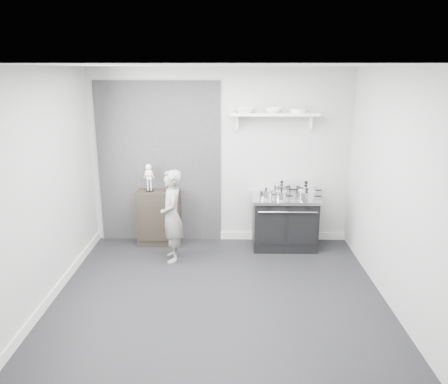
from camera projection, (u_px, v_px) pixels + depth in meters
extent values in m
plane|color=black|center=(218.00, 293.00, 5.37)|extent=(4.00, 4.00, 0.00)
cube|color=#ADADAB|center=(221.00, 157.00, 6.74)|extent=(4.00, 0.02, 2.70)
cube|color=#ADADAB|center=(212.00, 251.00, 3.27)|extent=(4.00, 0.02, 2.70)
cube|color=#ADADAB|center=(44.00, 187.00, 5.02)|extent=(0.02, 3.60, 2.70)
cube|color=#ADADAB|center=(393.00, 188.00, 4.98)|extent=(0.02, 3.60, 2.70)
cube|color=silver|center=(217.00, 65.00, 4.64)|extent=(4.00, 3.60, 0.02)
cube|color=black|center=(159.00, 163.00, 6.76)|extent=(1.90, 0.02, 2.50)
cube|color=silver|center=(283.00, 236.00, 7.06)|extent=(2.00, 0.03, 0.12)
cube|color=silver|center=(58.00, 288.00, 5.38)|extent=(0.03, 3.60, 0.12)
cube|color=silver|center=(275.00, 114.00, 6.42)|extent=(1.30, 0.26, 0.04)
cube|color=silver|center=(237.00, 122.00, 6.53)|extent=(0.03, 0.12, 0.20)
cube|color=silver|center=(311.00, 122.00, 6.51)|extent=(0.03, 0.12, 0.20)
cube|color=black|center=(284.00, 223.00, 6.68)|extent=(0.95, 0.57, 0.76)
cube|color=silver|center=(285.00, 198.00, 6.57)|extent=(1.01, 0.61, 0.05)
cube|color=black|center=(271.00, 229.00, 6.40)|extent=(0.40, 0.02, 0.49)
cube|color=black|center=(302.00, 229.00, 6.40)|extent=(0.40, 0.02, 0.49)
cylinder|color=silver|center=(288.00, 212.00, 6.30)|extent=(0.86, 0.02, 0.02)
cylinder|color=black|center=(268.00, 207.00, 6.30)|extent=(0.04, 0.03, 0.04)
cylinder|color=black|center=(288.00, 207.00, 6.30)|extent=(0.04, 0.03, 0.04)
cylinder|color=black|center=(308.00, 207.00, 6.29)|extent=(0.04, 0.03, 0.04)
cube|color=black|center=(159.00, 217.00, 6.81)|extent=(0.66, 0.38, 0.85)
imported|color=gray|center=(172.00, 216.00, 6.14)|extent=(0.41, 0.54, 1.33)
cylinder|color=silver|center=(266.00, 195.00, 6.46)|extent=(0.19, 0.19, 0.12)
cylinder|color=silver|center=(266.00, 190.00, 6.44)|extent=(0.20, 0.20, 0.01)
sphere|color=black|center=(266.00, 189.00, 6.43)|extent=(0.03, 0.03, 0.03)
cylinder|color=black|center=(275.00, 195.00, 6.45)|extent=(0.10, 0.02, 0.02)
cylinder|color=silver|center=(281.00, 190.00, 6.66)|extent=(0.27, 0.27, 0.16)
cylinder|color=silver|center=(282.00, 184.00, 6.64)|extent=(0.28, 0.28, 0.01)
sphere|color=black|center=(282.00, 182.00, 6.63)|extent=(0.05, 0.05, 0.05)
cylinder|color=black|center=(293.00, 190.00, 6.66)|extent=(0.10, 0.02, 0.02)
cylinder|color=silver|center=(306.00, 190.00, 6.63)|extent=(0.31, 0.31, 0.15)
cylinder|color=silver|center=(306.00, 185.00, 6.61)|extent=(0.32, 0.32, 0.01)
sphere|color=black|center=(306.00, 183.00, 6.60)|extent=(0.06, 0.06, 0.06)
cylinder|color=black|center=(318.00, 190.00, 6.63)|extent=(0.10, 0.02, 0.02)
cylinder|color=silver|center=(306.00, 196.00, 6.36)|extent=(0.25, 0.25, 0.13)
cylinder|color=silver|center=(307.00, 192.00, 6.34)|extent=(0.26, 0.26, 0.01)
sphere|color=black|center=(307.00, 190.00, 6.33)|extent=(0.04, 0.04, 0.04)
cylinder|color=black|center=(318.00, 196.00, 6.36)|extent=(0.10, 0.02, 0.02)
cylinder|color=silver|center=(281.00, 196.00, 6.39)|extent=(0.17, 0.17, 0.12)
cylinder|color=silver|center=(281.00, 192.00, 6.37)|extent=(0.17, 0.17, 0.01)
sphere|color=black|center=(282.00, 190.00, 6.36)|extent=(0.03, 0.03, 0.03)
cylinder|color=black|center=(290.00, 196.00, 6.39)|extent=(0.10, 0.02, 0.02)
imported|color=white|center=(245.00, 110.00, 6.41)|extent=(0.29, 0.29, 0.07)
imported|color=white|center=(273.00, 110.00, 6.40)|extent=(0.24, 0.24, 0.08)
cylinder|color=white|center=(298.00, 111.00, 6.40)|extent=(0.24, 0.24, 0.06)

